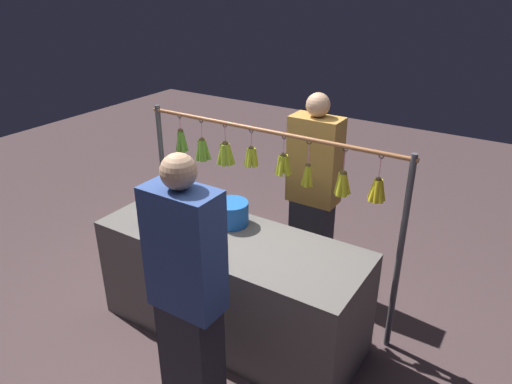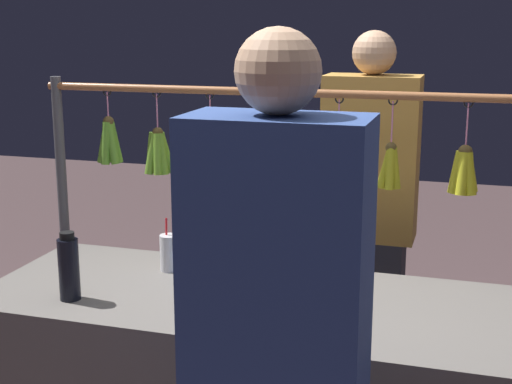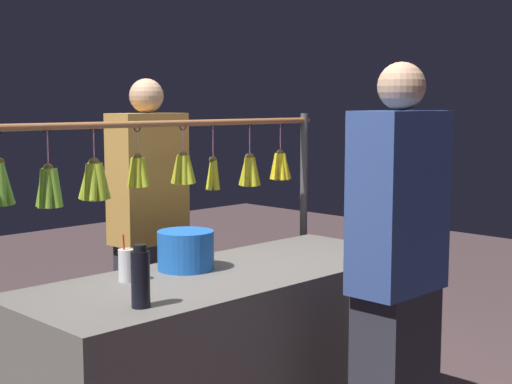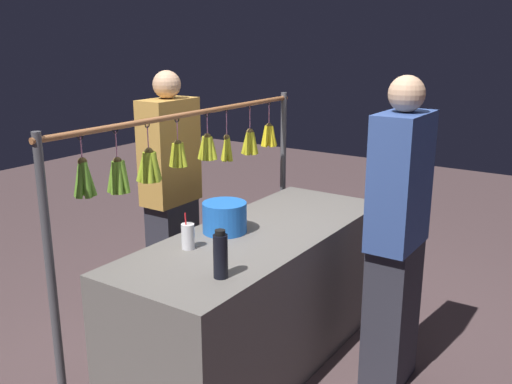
{
  "view_description": "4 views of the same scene",
  "coord_description": "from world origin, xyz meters",
  "px_view_note": "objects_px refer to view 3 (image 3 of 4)",
  "views": [
    {
      "loc": [
        -1.74,
        2.38,
        2.57
      ],
      "look_at": [
        -0.22,
        0.0,
        1.25
      ],
      "focal_mm": 33.45,
      "sensor_mm": 36.0,
      "label": 1
    },
    {
      "loc": [
        -0.66,
        2.3,
        1.77
      ],
      "look_at": [
        0.04,
        0.0,
        1.21
      ],
      "focal_mm": 51.75,
      "sensor_mm": 36.0,
      "label": 2
    },
    {
      "loc": [
        2.27,
        2.43,
        1.59
      ],
      "look_at": [
        -0.18,
        0.0,
        1.18
      ],
      "focal_mm": 52.52,
      "sensor_mm": 36.0,
      "label": 3
    },
    {
      "loc": [
        2.63,
        1.74,
        1.95
      ],
      "look_at": [
        0.03,
        0.0,
        1.08
      ],
      "focal_mm": 39.99,
      "sensor_mm": 36.0,
      "label": 4
    }
  ],
  "objects_px": {
    "drink_cup": "(127,265)",
    "customer_person": "(397,283)",
    "vendor_person": "(149,237)",
    "blue_bucket": "(186,250)",
    "water_bottle": "(140,278)"
  },
  "relations": [
    {
      "from": "blue_bucket",
      "to": "drink_cup",
      "type": "xyz_separation_m",
      "value": [
        0.33,
        -0.0,
        -0.02
      ]
    },
    {
      "from": "drink_cup",
      "to": "customer_person",
      "type": "distance_m",
      "value": 1.14
    },
    {
      "from": "water_bottle",
      "to": "drink_cup",
      "type": "bearing_deg",
      "value": -118.59
    },
    {
      "from": "water_bottle",
      "to": "blue_bucket",
      "type": "xyz_separation_m",
      "value": [
        -0.53,
        -0.37,
        -0.02
      ]
    },
    {
      "from": "vendor_person",
      "to": "customer_person",
      "type": "xyz_separation_m",
      "value": [
        -0.02,
        1.63,
        0.01
      ]
    },
    {
      "from": "water_bottle",
      "to": "drink_cup",
      "type": "height_order",
      "value": "water_bottle"
    },
    {
      "from": "drink_cup",
      "to": "vendor_person",
      "type": "relative_size",
      "value": 0.12
    },
    {
      "from": "vendor_person",
      "to": "customer_person",
      "type": "distance_m",
      "value": 1.63
    },
    {
      "from": "drink_cup",
      "to": "vendor_person",
      "type": "distance_m",
      "value": 0.97
    },
    {
      "from": "blue_bucket",
      "to": "water_bottle",
      "type": "bearing_deg",
      "value": 35.14
    },
    {
      "from": "drink_cup",
      "to": "customer_person",
      "type": "xyz_separation_m",
      "value": [
        -0.67,
        0.92,
        -0.04
      ]
    },
    {
      "from": "vendor_person",
      "to": "blue_bucket",
      "type": "bearing_deg",
      "value": 65.29
    },
    {
      "from": "water_bottle",
      "to": "customer_person",
      "type": "height_order",
      "value": "customer_person"
    },
    {
      "from": "blue_bucket",
      "to": "customer_person",
      "type": "relative_size",
      "value": 0.15
    },
    {
      "from": "water_bottle",
      "to": "drink_cup",
      "type": "xyz_separation_m",
      "value": [
        -0.21,
        -0.38,
        -0.04
      ]
    }
  ]
}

